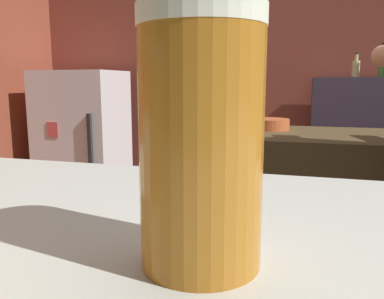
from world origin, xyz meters
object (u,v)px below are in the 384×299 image
mini_fridge (83,143)px  bottle_vinegar (383,64)px  pint_glass_far (201,141)px  bottle_hot_sauce (356,68)px  mixing_bowl (270,124)px

mini_fridge → bottle_vinegar: bearing=3.3°
pint_glass_far → bottle_hot_sauce: bottle_hot_sauce is taller
mini_fridge → pint_glass_far: 3.32m
mixing_bowl → pint_glass_far: bearing=-87.0°
mixing_bowl → bottle_hot_sauce: bottle_hot_sauce is taller
pint_glass_far → bottle_hot_sauce: (0.43, 2.98, 0.13)m
mini_fridge → bottle_vinegar: size_ratio=5.12×
mini_fridge → bottle_vinegar: (2.37, 0.14, 0.65)m
mini_fridge → bottle_vinegar: 2.46m
pint_glass_far → mixing_bowl: bearing=93.0°
mixing_bowl → bottle_hot_sauce: size_ratio=1.06×
mini_fridge → pint_glass_far: size_ratio=8.26×
mixing_bowl → bottle_vinegar: bearing=59.3°
mixing_bowl → pint_glass_far: pint_glass_far is taller
pint_glass_far → mini_fridge: bearing=122.4°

